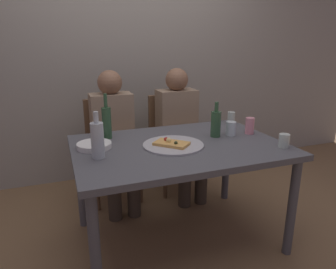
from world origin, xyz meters
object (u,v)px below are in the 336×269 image
object	(u,v)px
dining_table	(179,155)
pizza_tray	(173,145)
wine_glass	(284,141)
guest_in_sweater	(114,133)
tumbler_near	(231,128)
plate_stack	(94,145)
guest_in_beanie	(180,126)
beer_bottle	(216,123)
water_bottle	(97,140)
wine_bottle	(107,122)
tumbler_far	(231,118)
chair_left	(112,142)
chair_right	(174,135)
soda_can	(250,126)
pizza_slice_last	(171,143)

from	to	relation	value
dining_table	pizza_tray	bearing A→B (deg)	-162.16
wine_glass	guest_in_sweater	world-z (taller)	guest_in_sweater
tumbler_near	wine_glass	distance (m)	0.40
plate_stack	guest_in_sweater	distance (m)	0.66
plate_stack	guest_in_beanie	bearing A→B (deg)	35.13
beer_bottle	water_bottle	xyz separation A→B (m)	(-0.86, -0.14, 0.01)
wine_glass	guest_in_beanie	distance (m)	1.07
pizza_tray	beer_bottle	distance (m)	0.39
wine_bottle	dining_table	bearing A→B (deg)	-35.43
wine_bottle	tumbler_far	bearing A→B (deg)	3.04
pizza_tray	wine_bottle	bearing A→B (deg)	139.92
tumbler_near	tumbler_far	xyz separation A→B (m)	(0.19, 0.30, -0.00)
tumbler_far	chair_left	xyz separation A→B (m)	(-0.93, 0.52, -0.27)
beer_bottle	chair_right	xyz separation A→B (m)	(-0.01, 0.80, -0.32)
guest_in_sweater	guest_in_beanie	bearing A→B (deg)	-180.00
wine_bottle	water_bottle	bearing A→B (deg)	-107.37
wine_glass	soda_can	world-z (taller)	soda_can
wine_glass	water_bottle	bearing A→B (deg)	168.91
tumbler_far	plate_stack	xyz separation A→B (m)	(-1.17, -0.24, -0.03)
pizza_tray	plate_stack	bearing A→B (deg)	164.43
chair_left	wine_glass	bearing A→B (deg)	128.25
soda_can	wine_bottle	bearing A→B (deg)	166.03
plate_stack	beer_bottle	bearing A→B (deg)	-3.34
beer_bottle	chair_right	bearing A→B (deg)	90.43
tumbler_near	pizza_tray	bearing A→B (deg)	-170.77
pizza_slice_last	chair_right	bearing A→B (deg)	67.35
pizza_slice_last	beer_bottle	xyz separation A→B (m)	(0.38, 0.10, 0.08)
dining_table	soda_can	world-z (taller)	soda_can
chair_right	guest_in_beanie	size ratio (longest dim) A/B	0.77
tumbler_far	soda_can	world-z (taller)	soda_can
water_bottle	wine_glass	world-z (taller)	water_bottle
dining_table	chair_left	world-z (taller)	chair_left
pizza_tray	wine_glass	bearing A→B (deg)	-22.75
water_bottle	chair_right	xyz separation A→B (m)	(0.86, 0.94, -0.33)
pizza_slice_last	wine_bottle	distance (m)	0.50
beer_bottle	tumbler_near	xyz separation A→B (m)	(0.12, -0.01, -0.05)
tumbler_far	guest_in_sweater	xyz separation A→B (m)	(-0.93, 0.36, -0.14)
pizza_slice_last	water_bottle	size ratio (longest dim) A/B	0.88
soda_can	chair_left	xyz separation A→B (m)	(-0.90, 0.83, -0.28)
beer_bottle	water_bottle	distance (m)	0.87
guest_in_sweater	chair_right	bearing A→B (deg)	-166.18
chair_left	plate_stack	bearing A→B (deg)	72.29
pizza_tray	water_bottle	distance (m)	0.51
dining_table	chair_left	distance (m)	0.94
guest_in_beanie	tumbler_far	bearing A→B (deg)	130.76
pizza_slice_last	water_bottle	distance (m)	0.49
water_bottle	guest_in_beanie	distance (m)	1.18
dining_table	beer_bottle	world-z (taller)	beer_bottle
dining_table	guest_in_sweater	distance (m)	0.79
tumbler_far	guest_in_sweater	size ratio (longest dim) A/B	0.08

